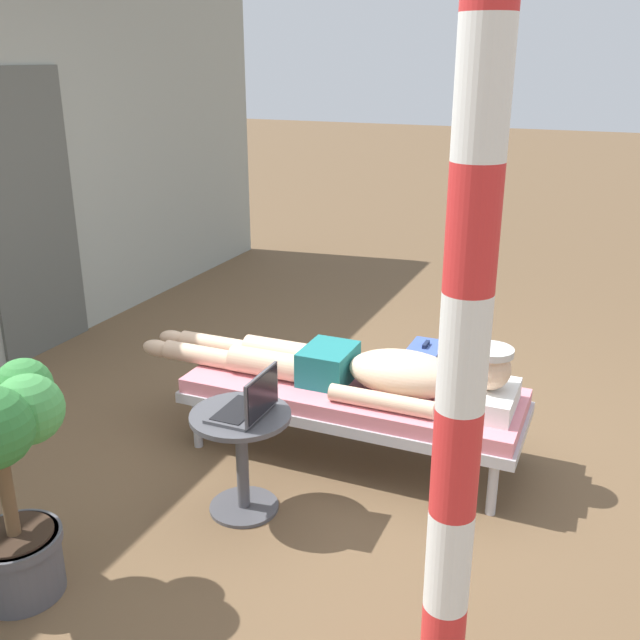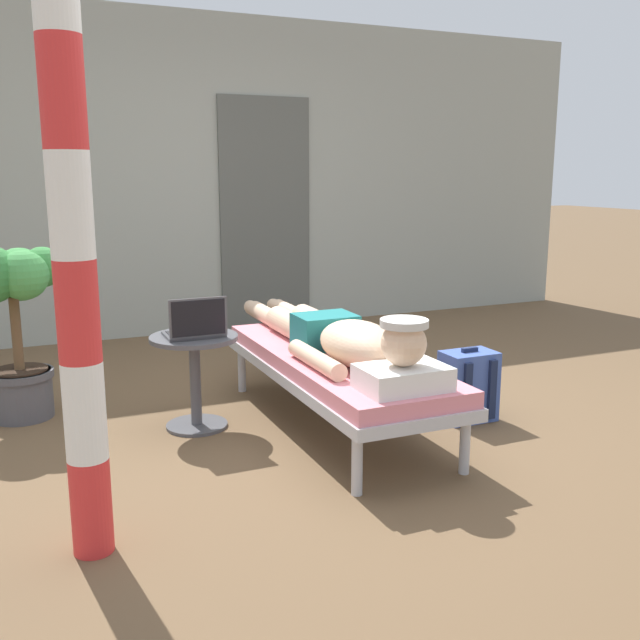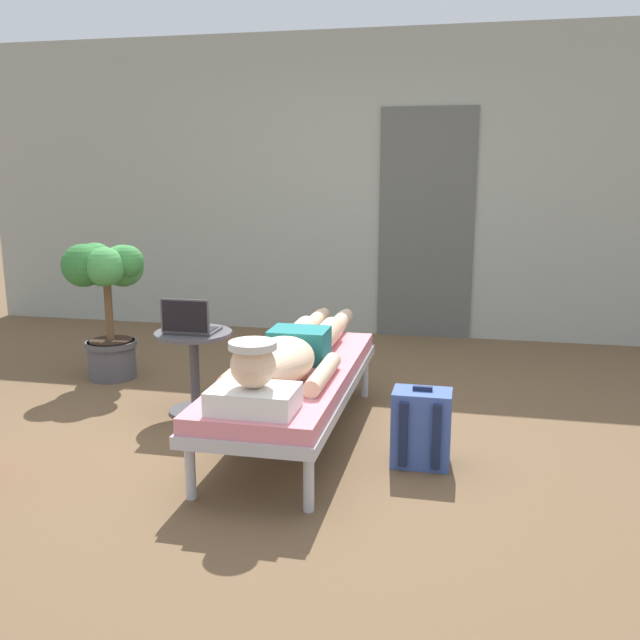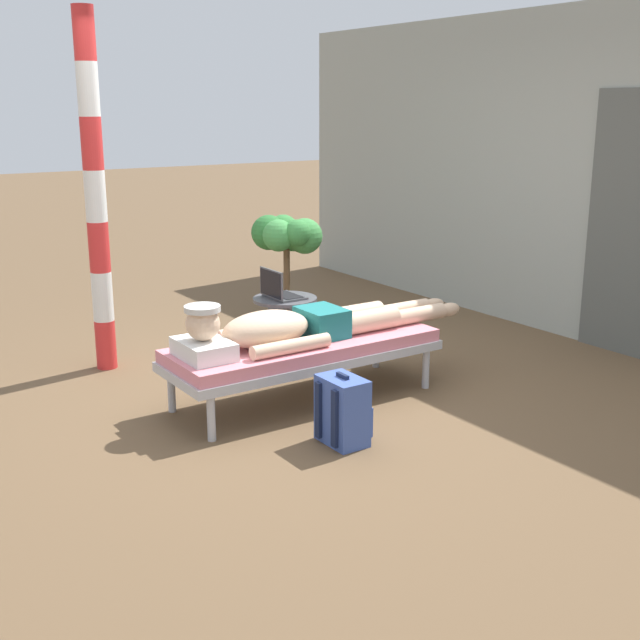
{
  "view_description": "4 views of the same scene",
  "coord_description": "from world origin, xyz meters",
  "px_view_note": "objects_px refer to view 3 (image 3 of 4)",
  "views": [
    {
      "loc": [
        -3.33,
        -1.28,
        2.1
      ],
      "look_at": [
        0.28,
        0.26,
        0.67
      ],
      "focal_mm": 40.76,
      "sensor_mm": 36.0,
      "label": 1
    },
    {
      "loc": [
        -1.57,
        -3.49,
        1.4
      ],
      "look_at": [
        -0.12,
        -0.19,
        0.65
      ],
      "focal_mm": 40.25,
      "sensor_mm": 36.0,
      "label": 2
    },
    {
      "loc": [
        0.99,
        -3.68,
        1.51
      ],
      "look_at": [
        0.18,
        0.04,
        0.68
      ],
      "focal_mm": 39.11,
      "sensor_mm": 36.0,
      "label": 3
    },
    {
      "loc": [
        4.39,
        -2.83,
        1.92
      ],
      "look_at": [
        0.29,
        -0.07,
        0.61
      ],
      "focal_mm": 45.79,
      "sensor_mm": 36.0,
      "label": 4
    }
  ],
  "objects_px": {
    "lounge_chair": "(293,380)",
    "backpack": "(421,428)",
    "side_table": "(194,358)",
    "person_reclining": "(291,353)",
    "potted_plant": "(106,288)",
    "laptop": "(190,324)"
  },
  "relations": [
    {
      "from": "laptop",
      "to": "backpack",
      "type": "distance_m",
      "value": 1.57
    },
    {
      "from": "side_table",
      "to": "person_reclining",
      "type": "bearing_deg",
      "value": -26.12
    },
    {
      "from": "side_table",
      "to": "potted_plant",
      "type": "bearing_deg",
      "value": 147.47
    },
    {
      "from": "side_table",
      "to": "backpack",
      "type": "xyz_separation_m",
      "value": [
        1.45,
        -0.5,
        -0.16
      ]
    },
    {
      "from": "laptop",
      "to": "potted_plant",
      "type": "xyz_separation_m",
      "value": [
        -0.89,
        0.62,
        0.09
      ]
    },
    {
      "from": "person_reclining",
      "to": "backpack",
      "type": "relative_size",
      "value": 5.12
    },
    {
      "from": "side_table",
      "to": "backpack",
      "type": "bearing_deg",
      "value": -19.02
    },
    {
      "from": "side_table",
      "to": "potted_plant",
      "type": "relative_size",
      "value": 0.52
    },
    {
      "from": "backpack",
      "to": "lounge_chair",
      "type": "bearing_deg",
      "value": 164.52
    },
    {
      "from": "lounge_chair",
      "to": "backpack",
      "type": "distance_m",
      "value": 0.78
    },
    {
      "from": "person_reclining",
      "to": "side_table",
      "type": "distance_m",
      "value": 0.81
    },
    {
      "from": "person_reclining",
      "to": "backpack",
      "type": "distance_m",
      "value": 0.82
    },
    {
      "from": "person_reclining",
      "to": "potted_plant",
      "type": "distance_m",
      "value": 1.86
    },
    {
      "from": "lounge_chair",
      "to": "side_table",
      "type": "relative_size",
      "value": 3.55
    },
    {
      "from": "laptop",
      "to": "person_reclining",
      "type": "bearing_deg",
      "value": -22.72
    },
    {
      "from": "lounge_chair",
      "to": "backpack",
      "type": "xyz_separation_m",
      "value": [
        0.74,
        -0.2,
        -0.15
      ]
    },
    {
      "from": "person_reclining",
      "to": "lounge_chair",
      "type": "bearing_deg",
      "value": 90.0
    },
    {
      "from": "lounge_chair",
      "to": "potted_plant",
      "type": "xyz_separation_m",
      "value": [
        -1.61,
        0.87,
        0.33
      ]
    },
    {
      "from": "person_reclining",
      "to": "laptop",
      "type": "xyz_separation_m",
      "value": [
        -0.72,
        0.3,
        0.06
      ]
    },
    {
      "from": "lounge_chair",
      "to": "potted_plant",
      "type": "height_order",
      "value": "potted_plant"
    },
    {
      "from": "laptop",
      "to": "lounge_chair",
      "type": "bearing_deg",
      "value": -18.93
    },
    {
      "from": "lounge_chair",
      "to": "side_table",
      "type": "xyz_separation_m",
      "value": [
        -0.72,
        0.3,
        0.01
      ]
    }
  ]
}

